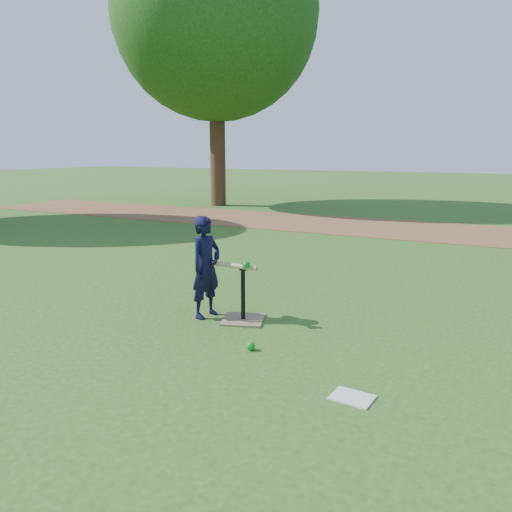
% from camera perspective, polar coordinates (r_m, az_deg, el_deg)
% --- Properties ---
extents(ground, '(80.00, 80.00, 0.00)m').
position_cam_1_polar(ground, '(5.27, -5.21, -7.83)').
color(ground, '#285116').
rests_on(ground, ground).
extents(dirt_strip, '(24.00, 3.00, 0.01)m').
position_cam_1_polar(dirt_strip, '(12.11, 14.11, 3.17)').
color(dirt_strip, brown).
rests_on(dirt_strip, ground).
extents(child, '(0.33, 0.44, 1.11)m').
position_cam_1_polar(child, '(5.39, -5.74, -1.27)').
color(child, black).
rests_on(child, ground).
extents(wiffle_ball_ground, '(0.08, 0.08, 0.08)m').
position_cam_1_polar(wiffle_ball_ground, '(4.60, -0.59, -10.26)').
color(wiffle_ball_ground, '#0D9919').
rests_on(wiffle_ball_ground, ground).
extents(clipboard, '(0.32, 0.25, 0.01)m').
position_cam_1_polar(clipboard, '(3.87, 10.93, -15.59)').
color(clipboard, silver).
rests_on(clipboard, ground).
extents(batting_tee, '(0.55, 0.55, 0.61)m').
position_cam_1_polar(batting_tee, '(5.34, -1.48, -6.27)').
color(batting_tee, '#7F6950').
rests_on(batting_tee, ground).
extents(swing_action, '(0.63, 0.13, 0.11)m').
position_cam_1_polar(swing_action, '(5.23, -2.75, -1.04)').
color(swing_action, tan).
rests_on(swing_action, ground).
extents(tree_left, '(6.40, 6.40, 9.08)m').
position_cam_1_polar(tree_left, '(17.12, -4.65, 25.72)').
color(tree_left, '#382316').
rests_on(tree_left, ground).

